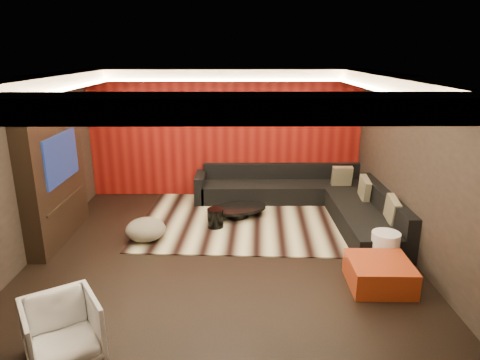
{
  "coord_description": "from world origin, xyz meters",
  "views": [
    {
      "loc": [
        0.24,
        -6.37,
        3.15
      ],
      "look_at": [
        0.3,
        0.6,
        1.05
      ],
      "focal_mm": 32.0,
      "sensor_mm": 36.0,
      "label": 1
    }
  ],
  "objects_px": {
    "drum_stool": "(215,218)",
    "sectional_sofa": "(310,199)",
    "armchair": "(62,330)",
    "coffee_table": "(237,212)",
    "white_side_table": "(385,249)",
    "orange_ottoman": "(379,274)"
  },
  "relations": [
    {
      "from": "drum_stool",
      "to": "sectional_sofa",
      "type": "distance_m",
      "value": 2.08
    },
    {
      "from": "armchair",
      "to": "sectional_sofa",
      "type": "relative_size",
      "value": 0.2
    },
    {
      "from": "coffee_table",
      "to": "drum_stool",
      "type": "relative_size",
      "value": 3.32
    },
    {
      "from": "drum_stool",
      "to": "sectional_sofa",
      "type": "xyz_separation_m",
      "value": [
        1.89,
        0.87,
        0.07
      ]
    },
    {
      "from": "drum_stool",
      "to": "white_side_table",
      "type": "bearing_deg",
      "value": -28.75
    },
    {
      "from": "coffee_table",
      "to": "white_side_table",
      "type": "distance_m",
      "value": 2.99
    },
    {
      "from": "coffee_table",
      "to": "drum_stool",
      "type": "bearing_deg",
      "value": -128.24
    },
    {
      "from": "orange_ottoman",
      "to": "sectional_sofa",
      "type": "bearing_deg",
      "value": 99.53
    },
    {
      "from": "coffee_table",
      "to": "armchair",
      "type": "relative_size",
      "value": 1.58
    },
    {
      "from": "drum_stool",
      "to": "armchair",
      "type": "relative_size",
      "value": 0.48
    },
    {
      "from": "drum_stool",
      "to": "white_side_table",
      "type": "distance_m",
      "value": 3.03
    },
    {
      "from": "coffee_table",
      "to": "drum_stool",
      "type": "xyz_separation_m",
      "value": [
        -0.41,
        -0.52,
        0.08
      ]
    },
    {
      "from": "orange_ottoman",
      "to": "armchair",
      "type": "height_order",
      "value": "armchair"
    },
    {
      "from": "armchair",
      "to": "orange_ottoman",
      "type": "bearing_deg",
      "value": -11.94
    },
    {
      "from": "white_side_table",
      "to": "orange_ottoman",
      "type": "xyz_separation_m",
      "value": [
        -0.27,
        -0.61,
        -0.08
      ]
    },
    {
      "from": "coffee_table",
      "to": "sectional_sofa",
      "type": "distance_m",
      "value": 1.53
    },
    {
      "from": "sectional_sofa",
      "to": "drum_stool",
      "type": "bearing_deg",
      "value": -155.28
    },
    {
      "from": "coffee_table",
      "to": "sectional_sofa",
      "type": "bearing_deg",
      "value": 13.32
    },
    {
      "from": "orange_ottoman",
      "to": "sectional_sofa",
      "type": "height_order",
      "value": "sectional_sofa"
    },
    {
      "from": "coffee_table",
      "to": "orange_ottoman",
      "type": "distance_m",
      "value": 3.25
    },
    {
      "from": "coffee_table",
      "to": "sectional_sofa",
      "type": "relative_size",
      "value": 0.32
    },
    {
      "from": "drum_stool",
      "to": "sectional_sofa",
      "type": "relative_size",
      "value": 0.1
    }
  ]
}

